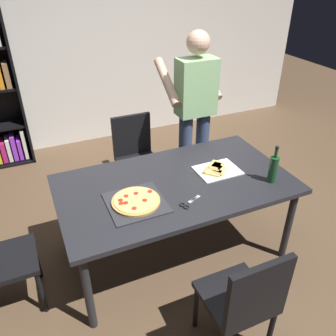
{
  "coord_description": "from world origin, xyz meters",
  "views": [
    {
      "loc": [
        -0.99,
        -2.08,
        2.29
      ],
      "look_at": [
        0.0,
        0.15,
        0.8
      ],
      "focal_mm": 36.87,
      "sensor_mm": 36.0,
      "label": 1
    }
  ],
  "objects_px": {
    "person_serving_pizza": "(195,109)",
    "kitchen_scissors": "(188,203)",
    "wine_bottle": "(273,169)",
    "chair_far_side": "(136,153)",
    "pepperoni_pizza_on_tray": "(136,202)",
    "dining_table": "(175,189)",
    "chair_near_camera": "(245,299)"
  },
  "relations": [
    {
      "from": "pepperoni_pizza_on_tray",
      "to": "kitchen_scissors",
      "type": "bearing_deg",
      "value": -25.28
    },
    {
      "from": "chair_far_side",
      "to": "pepperoni_pizza_on_tray",
      "type": "relative_size",
      "value": 2.16
    },
    {
      "from": "wine_bottle",
      "to": "pepperoni_pizza_on_tray",
      "type": "bearing_deg",
      "value": 171.57
    },
    {
      "from": "chair_near_camera",
      "to": "chair_far_side",
      "type": "height_order",
      "value": "same"
    },
    {
      "from": "chair_near_camera",
      "to": "kitchen_scissors",
      "type": "bearing_deg",
      "value": 93.12
    },
    {
      "from": "chair_near_camera",
      "to": "kitchen_scissors",
      "type": "relative_size",
      "value": 4.56
    },
    {
      "from": "wine_bottle",
      "to": "kitchen_scissors",
      "type": "relative_size",
      "value": 1.6
    },
    {
      "from": "wine_bottle",
      "to": "kitchen_scissors",
      "type": "distance_m",
      "value": 0.76
    },
    {
      "from": "dining_table",
      "to": "wine_bottle",
      "type": "relative_size",
      "value": 5.93
    },
    {
      "from": "chair_far_side",
      "to": "person_serving_pizza",
      "type": "bearing_deg",
      "value": -20.96
    },
    {
      "from": "person_serving_pizza",
      "to": "wine_bottle",
      "type": "xyz_separation_m",
      "value": [
        0.14,
        -1.09,
        -0.13
      ]
    },
    {
      "from": "dining_table",
      "to": "kitchen_scissors",
      "type": "distance_m",
      "value": 0.31
    },
    {
      "from": "chair_far_side",
      "to": "kitchen_scissors",
      "type": "xyz_separation_m",
      "value": [
        -0.04,
        -1.31,
        0.24
      ]
    },
    {
      "from": "kitchen_scissors",
      "to": "wine_bottle",
      "type": "bearing_deg",
      "value": 0.03
    },
    {
      "from": "dining_table",
      "to": "wine_bottle",
      "type": "distance_m",
      "value": 0.79
    },
    {
      "from": "chair_near_camera",
      "to": "person_serving_pizza",
      "type": "relative_size",
      "value": 0.51
    },
    {
      "from": "dining_table",
      "to": "chair_near_camera",
      "type": "xyz_separation_m",
      "value": [
        -0.0,
        -1.01,
        -0.17
      ]
    },
    {
      "from": "chair_far_side",
      "to": "pepperoni_pizza_on_tray",
      "type": "distance_m",
      "value": 1.23
    },
    {
      "from": "person_serving_pizza",
      "to": "pepperoni_pizza_on_tray",
      "type": "relative_size",
      "value": 4.19
    },
    {
      "from": "person_serving_pizza",
      "to": "kitchen_scissors",
      "type": "bearing_deg",
      "value": -119.42
    },
    {
      "from": "chair_near_camera",
      "to": "pepperoni_pizza_on_tray",
      "type": "xyz_separation_m",
      "value": [
        -0.38,
        0.88,
        0.25
      ]
    },
    {
      "from": "chair_near_camera",
      "to": "person_serving_pizza",
      "type": "bearing_deg",
      "value": 72.3
    },
    {
      "from": "person_serving_pizza",
      "to": "wine_bottle",
      "type": "bearing_deg",
      "value": -82.8
    },
    {
      "from": "dining_table",
      "to": "person_serving_pizza",
      "type": "distance_m",
      "value": 1.03
    },
    {
      "from": "dining_table",
      "to": "chair_far_side",
      "type": "height_order",
      "value": "chair_far_side"
    },
    {
      "from": "wine_bottle",
      "to": "kitchen_scissors",
      "type": "xyz_separation_m",
      "value": [
        -0.75,
        -0.0,
        -0.11
      ]
    },
    {
      "from": "chair_far_side",
      "to": "person_serving_pizza",
      "type": "xyz_separation_m",
      "value": [
        0.57,
        -0.22,
        0.49
      ]
    },
    {
      "from": "chair_far_side",
      "to": "wine_bottle",
      "type": "bearing_deg",
      "value": -61.43
    },
    {
      "from": "chair_near_camera",
      "to": "person_serving_pizza",
      "type": "height_order",
      "value": "person_serving_pizza"
    },
    {
      "from": "chair_near_camera",
      "to": "pepperoni_pizza_on_tray",
      "type": "bearing_deg",
      "value": 113.65
    },
    {
      "from": "dining_table",
      "to": "chair_near_camera",
      "type": "distance_m",
      "value": 1.03
    },
    {
      "from": "pepperoni_pizza_on_tray",
      "to": "wine_bottle",
      "type": "height_order",
      "value": "wine_bottle"
    }
  ]
}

